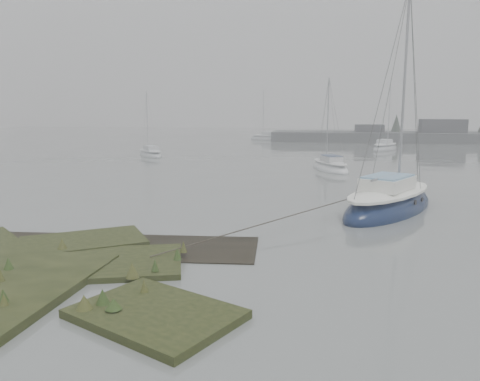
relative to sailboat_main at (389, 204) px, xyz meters
name	(u,v)px	position (x,y,z in m)	size (l,w,h in m)	color
ground	(278,164)	(-6.97, 18.01, -0.34)	(160.00, 160.00, 0.00)	slate
sailboat_main	(389,204)	(0.00, 0.00, 0.00)	(5.93, 7.98, 10.89)	#0F1B3A
sailboat_white	(330,167)	(-2.61, 14.51, -0.10)	(3.76, 5.60, 7.54)	white
sailboat_far_a	(150,154)	(-20.25, 22.48, -0.12)	(4.37, 4.75, 6.87)	#AFB5B8
sailboat_far_b	(385,148)	(3.71, 34.67, -0.09)	(4.23, 5.89, 7.99)	#9DA0A6
sailboat_far_c	(267,138)	(-12.02, 50.21, -0.09)	(6.04, 3.64, 8.10)	silver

